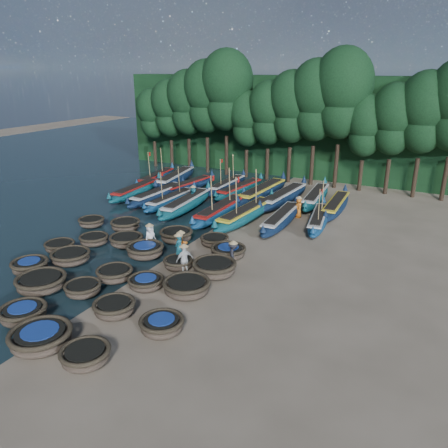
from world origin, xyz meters
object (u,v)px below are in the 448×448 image
at_px(long_boat_16, 316,197).
at_px(long_boat_6, 246,214).
at_px(coracle_4, 85,355).
at_px(long_boat_11, 189,186).
at_px(long_boat_13, 240,189).
at_px(coracle_19, 214,268).
at_px(coracle_21, 125,225).
at_px(fisherman_3, 233,254).
at_px(coracle_18, 178,263).
at_px(coracle_10, 60,246).
at_px(fisherman_0, 150,236).
at_px(coracle_6, 41,282).
at_px(long_boat_12, 227,185).
at_px(long_boat_10, 175,178).
at_px(long_boat_14, 262,192).
at_px(coracle_24, 228,251).
at_px(long_boat_17, 336,206).
at_px(coracle_23, 215,240).
at_px(coracle_12, 115,274).
at_px(long_boat_2, 158,195).
at_px(long_boat_15, 284,197).
at_px(long_boat_5, 221,211).
at_px(coracle_11, 71,257).
at_px(long_boat_3, 171,200).
at_px(fisherman_6, 299,207).
at_px(fisherman_4, 184,259).
at_px(long_boat_7, 281,219).
at_px(coracle_7, 83,289).
at_px(coracle_22, 176,235).
at_px(fisherman_5, 193,196).
at_px(coracle_8, 114,308).
at_px(coracle_9, 162,325).
at_px(long_boat_9, 156,178).
at_px(long_boat_8, 318,219).
at_px(coracle_15, 94,239).
at_px(coracle_5, 30,266).
at_px(coracle_14, 187,287).
at_px(coracle_20, 91,222).
at_px(fisherman_1, 179,247).
at_px(coracle_3, 41,338).
at_px(coracle_13, 146,282).
at_px(long_boat_1, 136,190).
at_px(fisherman_2, 181,244).

bearing_deg(long_boat_16, long_boat_6, -119.36).
relative_size(coracle_4, long_boat_11, 0.29).
bearing_deg(long_boat_13, coracle_19, -62.37).
bearing_deg(coracle_21, fisherman_3, -10.68).
relative_size(coracle_4, coracle_18, 1.15).
distance_m(coracle_10, fisherman_0, 5.59).
height_order(coracle_6, fisherman_0, fisherman_0).
bearing_deg(coracle_4, long_boat_12, 105.17).
xyz_separation_m(long_boat_10, long_boat_14, (9.47, -0.80, 0.01)).
relative_size(coracle_24, long_boat_17, 0.29).
xyz_separation_m(coracle_10, coracle_23, (7.99, 5.27, -0.00)).
relative_size(coracle_21, long_boat_17, 0.31).
height_order(coracle_6, coracle_12, coracle_6).
distance_m(coracle_6, long_boat_2, 16.31).
relative_size(long_boat_15, fisherman_3, 5.24).
relative_size(coracle_24, long_boat_5, 0.27).
xyz_separation_m(coracle_11, long_boat_2, (-2.99, 12.69, 0.11)).
distance_m(long_boat_3, long_boat_12, 6.50).
bearing_deg(fisherman_6, fisherman_4, -40.25).
relative_size(long_boat_7, fisherman_3, 4.66).
relative_size(coracle_7, coracle_22, 0.93).
relative_size(coracle_21, fisherman_5, 1.33).
relative_size(coracle_8, coracle_9, 0.97).
relative_size(coracle_8, long_boat_9, 0.29).
bearing_deg(fisherman_0, long_boat_8, -33.65).
relative_size(coracle_8, coracle_24, 0.96).
bearing_deg(long_boat_3, long_boat_11, 105.75).
xyz_separation_m(coracle_7, long_boat_13, (-0.98, 20.05, 0.14)).
bearing_deg(coracle_15, coracle_22, 32.89).
xyz_separation_m(long_boat_2, long_boat_10, (-1.80, 5.40, 0.06)).
bearing_deg(coracle_5, fisherman_5, 84.72).
bearing_deg(long_boat_6, fisherman_6, 46.41).
relative_size(coracle_14, coracle_24, 1.28).
distance_m(coracle_20, long_boat_2, 7.51).
height_order(long_boat_7, fisherman_4, fisherman_4).
distance_m(fisherman_1, fisherman_4, 1.50).
distance_m(coracle_3, long_boat_8, 20.24).
distance_m(coracle_10, coracle_14, 9.92).
bearing_deg(coracle_18, coracle_11, -159.16).
bearing_deg(coracle_13, fisherman_6, 77.28).
distance_m(coracle_11, long_boat_1, 14.14).
distance_m(coracle_5, long_boat_13, 19.89).
bearing_deg(fisherman_5, long_boat_17, -87.65).
bearing_deg(long_boat_11, long_boat_7, -16.54).
distance_m(fisherman_2, fisherman_3, 3.31).
xyz_separation_m(coracle_19, long_boat_15, (-1.32, 14.35, 0.12)).
height_order(coracle_3, long_boat_8, long_boat_8).
distance_m(coracle_3, long_boat_3, 19.64).
distance_m(long_boat_11, long_boat_13, 4.86).
xyz_separation_m(coracle_20, coracle_24, (11.07, -0.26, 0.04)).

